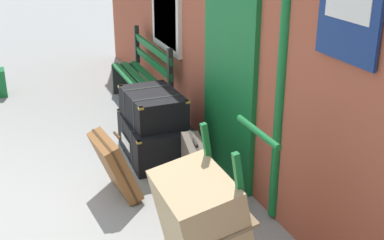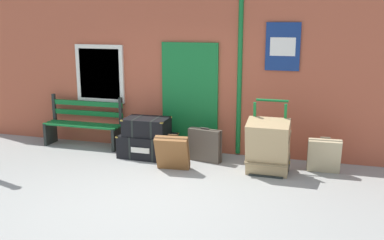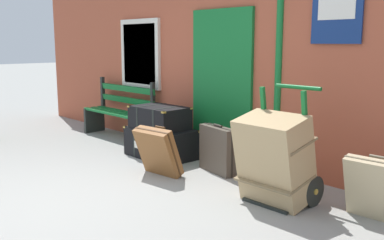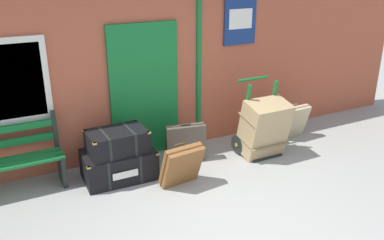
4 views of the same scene
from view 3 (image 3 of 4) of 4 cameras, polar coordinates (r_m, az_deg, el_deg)
name	(u,v)px [view 3 (image 3 of 4)]	position (r m, az deg, el deg)	size (l,w,h in m)	color
ground_plane	(69,201)	(4.91, -15.53, -10.01)	(60.00, 60.00, 0.00)	gray
brick_facade	(235,46)	(6.24, 5.56, 9.51)	(10.40, 0.35, 3.20)	#AD5138
platform_bench	(120,112)	(7.76, -9.31, 0.97)	(1.60, 0.43, 1.01)	#146B2D
steamer_trunk_base	(161,143)	(6.43, -3.99, -2.93)	(1.03, 0.68, 0.43)	black
steamer_trunk_middle	(160,118)	(6.36, -4.19, 0.31)	(0.82, 0.57, 0.33)	black
porters_trolley	(284,175)	(4.77, 11.76, -6.96)	(0.71, 0.56, 1.21)	black
large_brown_trunk	(274,159)	(4.58, 10.60, -4.99)	(0.70, 0.62, 0.95)	tan
suitcase_brown	(375,189)	(4.48, 22.49, -8.25)	(0.55, 0.30, 0.62)	tan
suitcase_beige	(218,150)	(5.66, 3.33, -3.84)	(0.63, 0.28, 0.63)	#51473D
suitcase_slate	(158,152)	(5.50, -4.40, -4.09)	(0.59, 0.41, 0.63)	brown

